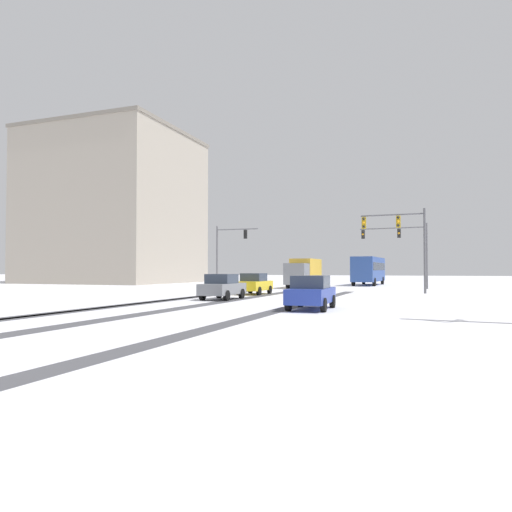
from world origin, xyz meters
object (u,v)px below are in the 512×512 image
car_yellow_cab_lead (254,284)px  traffic_signal_far_left (228,246)px  traffic_signal_far_right (402,242)px  office_building_far_left_block (115,209)px  car_blue_third (311,292)px  box_truck_delivery (304,272)px  car_grey_second (222,287)px  bus_oncoming (369,269)px  traffic_signal_near_right (402,234)px

car_yellow_cab_lead → traffic_signal_far_left: bearing=122.5°
car_yellow_cab_lead → traffic_signal_far_right: bearing=57.4°
office_building_far_left_block → traffic_signal_far_right: bearing=-11.4°
car_blue_third → box_truck_delivery: box_truck_delivery is taller
car_grey_second → car_blue_third: bearing=-37.6°
car_yellow_cab_lead → bus_oncoming: bus_oncoming is taller
box_truck_delivery → car_blue_third: bearing=-74.6°
traffic_signal_near_right → box_truck_delivery: size_ratio=0.88×
bus_oncoming → car_blue_third: bearing=-87.0°
traffic_signal_near_right → traffic_signal_far_right: (-0.69, 12.14, 0.08)m
box_truck_delivery → bus_oncoming: bearing=65.5°
traffic_signal_far_left → box_truck_delivery: traffic_signal_far_left is taller
car_yellow_cab_lead → box_truck_delivery: bearing=88.9°
car_yellow_cab_lead → bus_oncoming: bearing=77.8°
car_blue_third → office_building_far_left_block: office_building_far_left_block is taller
car_yellow_cab_lead → car_grey_second: (0.29, -6.52, 0.00)m
traffic_signal_near_right → car_grey_second: bearing=-136.1°
traffic_signal_far_right → car_blue_third: 28.02m
traffic_signal_far_left → box_truck_delivery: bearing=17.5°
traffic_signal_far_left → car_yellow_cab_lead: bearing=-57.5°
traffic_signal_far_left → box_truck_delivery: (7.59, 2.39, -2.70)m
traffic_signal_far_right → box_truck_delivery: size_ratio=0.90×
car_blue_third → car_yellow_cab_lead: bearing=121.7°
car_yellow_cab_lead → office_building_far_left_block: (-30.90, 23.88, 10.06)m
car_grey_second → office_building_far_left_block: bearing=135.7°
box_truck_delivery → office_building_far_left_block: 34.02m
car_grey_second → office_building_far_left_block: office_building_far_left_block is taller
traffic_signal_far_left → bus_oncoming: 18.97m
traffic_signal_far_left → office_building_far_left_block: office_building_far_left_block is taller
traffic_signal_near_right → bus_oncoming: 22.58m
traffic_signal_near_right → bus_oncoming: bearing=103.4°
traffic_signal_far_right → car_yellow_cab_lead: (-10.01, -15.62, -3.85)m
bus_oncoming → office_building_far_left_block: 37.48m
traffic_signal_near_right → car_yellow_cab_lead: bearing=-161.9°
office_building_far_left_block → car_yellow_cab_lead: bearing=-37.7°
bus_oncoming → box_truck_delivery: size_ratio=1.50×
office_building_far_left_block → bus_oncoming: bearing=2.2°
car_yellow_cab_lead → box_truck_delivery: size_ratio=0.56×
car_blue_third → bus_oncoming: 37.38m
car_yellow_cab_lead → office_building_far_left_block: office_building_far_left_block is taller
traffic_signal_far_left → car_grey_second: (7.60, -18.01, -3.52)m
car_blue_third → bus_oncoming: bus_oncoming is taller
car_yellow_cab_lead → box_truck_delivery: 13.91m
traffic_signal_near_right → car_yellow_cab_lead: size_ratio=1.58×
car_grey_second → office_building_far_left_block: size_ratio=0.19×
car_grey_second → box_truck_delivery: bearing=90.0°
car_yellow_cab_lead → car_blue_third: bearing=-58.3°
traffic_signal_far_right → car_grey_second: bearing=-113.7°
traffic_signal_far_left → traffic_signal_near_right: 19.70m
traffic_signal_far_right → office_building_far_left_block: office_building_far_left_block is taller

